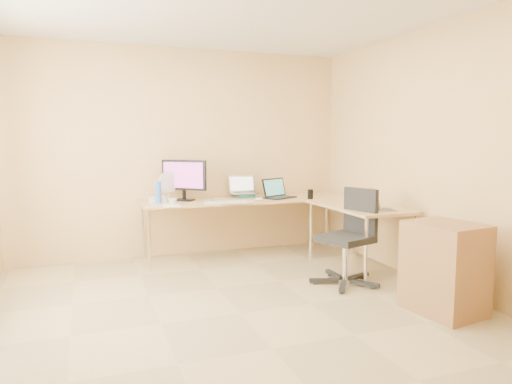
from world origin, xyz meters
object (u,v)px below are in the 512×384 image
object	(u,v)px
laptop_center	(243,185)
cabinet	(444,271)
laptop_return	(383,201)
keyboard	(226,202)
desk_return	(359,237)
water_bottle	(158,192)
mug	(173,202)
office_chair	(346,236)
desk_main	(248,227)
monitor	(184,180)
desk_fan	(168,187)
laptop_black	(280,188)

from	to	relation	value
laptop_center	cabinet	size ratio (longest dim) A/B	0.42
laptop_center	laptop_return	bearing A→B (deg)	-54.41
keyboard	laptop_return	xyz separation A→B (m)	(1.39, -1.11, 0.08)
desk_return	laptop_return	bearing A→B (deg)	-86.02
water_bottle	cabinet	world-z (taller)	water_bottle
desk_return	mug	size ratio (longest dim) A/B	14.83
desk_return	office_chair	bearing A→B (deg)	-134.82
desk_main	keyboard	bearing A→B (deg)	-142.31
laptop_center	cabinet	world-z (taller)	laptop_center
water_bottle	desk_main	bearing A→B (deg)	2.75
monitor	office_chair	size ratio (longest dim) A/B	0.59
keyboard	mug	xyz separation A→B (m)	(-0.62, 0.00, 0.03)
desk_fan	cabinet	xyz separation A→B (m)	(1.87, -2.62, -0.53)
desk_main	laptop_return	distance (m)	1.79
water_bottle	desk_return	bearing A→B (deg)	-24.24
cabinet	keyboard	bearing A→B (deg)	113.27
desk_main	laptop_center	size ratio (longest dim) A/B	7.66
desk_fan	desk_main	bearing A→B (deg)	-24.65
mug	laptop_return	distance (m)	2.29
desk_main	mug	xyz separation A→B (m)	(-1.00, -0.30, 0.41)
laptop_center	keyboard	bearing A→B (deg)	-124.28
keyboard	office_chair	xyz separation A→B (m)	(0.92, -1.14, -0.24)
keyboard	office_chair	size ratio (longest dim) A/B	0.50
monitor	keyboard	distance (m)	0.61
desk_return	laptop_center	size ratio (longest dim) A/B	3.76
cabinet	mug	bearing A→B (deg)	123.88
office_chair	cabinet	size ratio (longest dim) A/B	1.19
water_bottle	laptop_return	world-z (taller)	water_bottle
monitor	mug	bearing A→B (deg)	-79.04
laptop_center	water_bottle	distance (m)	1.16
laptop_black	laptop_return	xyz separation A→B (m)	(0.61, -1.33, -0.03)
keyboard	laptop_return	world-z (taller)	laptop_return
desk_return	cabinet	distance (m)	1.42
monitor	water_bottle	size ratio (longest dim) A/B	2.27
laptop_black	water_bottle	bearing A→B (deg)	152.93
desk_return	laptop_return	world-z (taller)	laptop_return
keyboard	cabinet	size ratio (longest dim) A/B	0.60
monitor	laptop_return	distance (m)	2.34
water_bottle	laptop_return	size ratio (longest dim) A/B	0.91
desk_main	keyboard	distance (m)	0.62
water_bottle	desk_fan	world-z (taller)	desk_fan
desk_main	desk_return	distance (m)	1.40
desk_fan	cabinet	bearing A→B (deg)	-67.31
desk_main	water_bottle	distance (m)	1.23
desk_main	cabinet	size ratio (longest dim) A/B	3.22
monitor	desk_main	bearing A→B (deg)	32.80
laptop_return	cabinet	size ratio (longest dim) A/B	0.34
mug	office_chair	world-z (taller)	office_chair
desk_return	laptop_return	distance (m)	0.61
laptop_center	laptop_return	size ratio (longest dim) A/B	1.22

